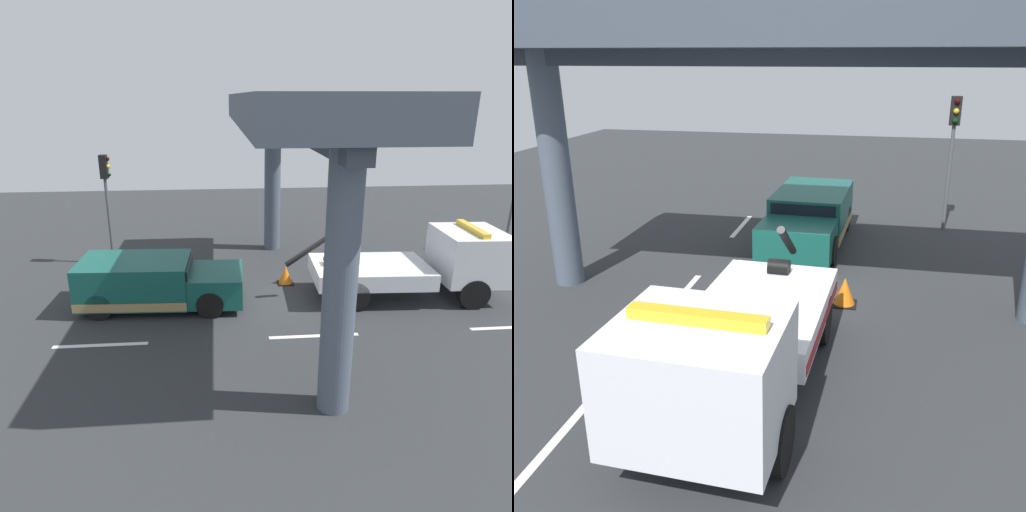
% 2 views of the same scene
% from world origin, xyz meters
% --- Properties ---
extents(ground_plane, '(60.00, 40.00, 0.10)m').
position_xyz_m(ground_plane, '(0.00, 0.00, -0.05)').
color(ground_plane, '#2D3033').
extents(lane_stripe_west, '(2.60, 0.16, 0.01)m').
position_xyz_m(lane_stripe_west, '(-6.00, -2.53, 0.00)').
color(lane_stripe_west, silver).
rests_on(lane_stripe_west, ground).
extents(lane_stripe_mid, '(2.60, 0.16, 0.01)m').
position_xyz_m(lane_stripe_mid, '(0.00, -2.53, 0.00)').
color(lane_stripe_mid, silver).
rests_on(lane_stripe_mid, ground).
extents(lane_stripe_east, '(2.60, 0.16, 0.01)m').
position_xyz_m(lane_stripe_east, '(6.00, -2.53, 0.00)').
color(lane_stripe_east, silver).
rests_on(lane_stripe_east, ground).
extents(tow_truck_white, '(7.30, 2.66, 2.46)m').
position_xyz_m(tow_truck_white, '(4.34, -0.03, 1.20)').
color(tow_truck_white, white).
rests_on(tow_truck_white, ground).
extents(towed_van_green, '(5.29, 2.41, 1.58)m').
position_xyz_m(towed_van_green, '(-4.80, 0.00, 0.78)').
color(towed_van_green, '#145147').
rests_on(towed_van_green, ground).
extents(overpass_structure, '(3.60, 13.38, 6.60)m').
position_xyz_m(overpass_structure, '(-0.24, 0.00, 5.76)').
color(overpass_structure, '#4C5666').
rests_on(overpass_structure, ground).
extents(traffic_light_near, '(0.39, 0.32, 4.39)m').
position_xyz_m(traffic_light_near, '(-6.98, 4.31, 3.20)').
color(traffic_light_near, '#515456').
rests_on(traffic_light_near, ground).
extents(traffic_cone_orange, '(0.57, 0.57, 0.68)m').
position_xyz_m(traffic_cone_orange, '(-0.24, 1.47, 0.32)').
color(traffic_cone_orange, orange).
rests_on(traffic_cone_orange, ground).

